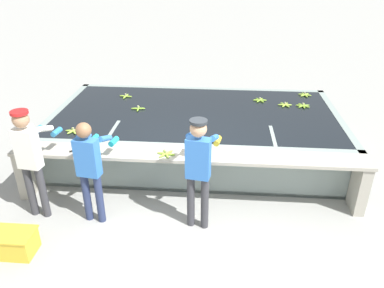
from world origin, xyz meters
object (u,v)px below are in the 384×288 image
at_px(worker_0, 30,154).
at_px(banana_bunch_ledge_0, 166,154).
at_px(banana_bunch_floating_2, 74,131).
at_px(knife_0, 78,150).
at_px(crate, 14,243).
at_px(banana_bunch_floating_1, 260,100).
at_px(worker_1, 90,164).
at_px(worker_2, 199,164).
at_px(banana_bunch_floating_3, 285,105).
at_px(banana_bunch_floating_4, 305,95).
at_px(banana_bunch_floating_6, 138,108).
at_px(banana_bunch_floating_0, 126,96).
at_px(banana_bunch_floating_5, 303,106).

relative_size(worker_0, banana_bunch_ledge_0, 5.92).
height_order(banana_bunch_floating_2, knife_0, banana_bunch_floating_2).
bearing_deg(crate, banana_bunch_floating_1, 47.76).
distance_m(worker_0, worker_1, 0.86).
distance_m(worker_0, worker_2, 2.36).
distance_m(banana_bunch_floating_1, banana_bunch_floating_3, 0.53).
height_order(worker_0, crate, worker_0).
relative_size(banana_bunch_floating_4, banana_bunch_floating_6, 0.99).
distance_m(worker_0, banana_bunch_floating_3, 4.71).
height_order(banana_bunch_floating_0, banana_bunch_floating_4, same).
height_order(banana_bunch_floating_5, knife_0, banana_bunch_floating_5).
distance_m(worker_2, banana_bunch_floating_0, 3.42).
distance_m(banana_bunch_floating_3, crate, 5.26).
distance_m(banana_bunch_floating_3, banana_bunch_floating_5, 0.35).
bearing_deg(banana_bunch_floating_2, banana_bunch_floating_0, 75.33).
distance_m(banana_bunch_floating_0, banana_bunch_floating_3, 3.25).
xyz_separation_m(worker_0, banana_bunch_floating_2, (0.18, 1.13, -0.16)).
xyz_separation_m(worker_0, worker_2, (2.36, -0.06, -0.01)).
height_order(worker_1, banana_bunch_ledge_0, worker_1).
bearing_deg(banana_bunch_floating_3, banana_bunch_floating_4, 51.84).
height_order(banana_bunch_floating_1, banana_bunch_floating_5, same).
height_order(banana_bunch_floating_1, crate, banana_bunch_floating_1).
relative_size(worker_1, banana_bunch_floating_4, 5.54).
height_order(banana_bunch_floating_1, knife_0, banana_bunch_floating_1).
height_order(banana_bunch_floating_2, crate, banana_bunch_floating_2).
xyz_separation_m(worker_1, banana_bunch_floating_1, (2.55, 2.93, -0.06)).
relative_size(banana_bunch_floating_3, banana_bunch_ledge_0, 0.99).
xyz_separation_m(worker_1, knife_0, (-0.37, 0.51, -0.07)).
bearing_deg(worker_2, banana_bunch_floating_3, 60.71).
relative_size(worker_1, banana_bunch_ledge_0, 5.51).
distance_m(banana_bunch_floating_3, knife_0, 4.04).
xyz_separation_m(banana_bunch_floating_3, knife_0, (-3.40, -2.19, -0.01)).
relative_size(banana_bunch_floating_1, banana_bunch_floating_5, 1.00).
distance_m(worker_0, banana_bunch_floating_0, 2.96).
height_order(worker_1, banana_bunch_floating_5, worker_1).
height_order(worker_1, banana_bunch_floating_2, worker_1).
xyz_separation_m(banana_bunch_floating_2, knife_0, (0.31, -0.66, -0.01)).
height_order(banana_bunch_ledge_0, knife_0, banana_bunch_ledge_0).
xyz_separation_m(banana_bunch_floating_1, banana_bunch_ledge_0, (-1.57, -2.44, 0.00)).
height_order(worker_2, banana_bunch_floating_3, worker_2).
xyz_separation_m(banana_bunch_floating_3, crate, (-3.86, -3.50, -0.70)).
bearing_deg(banana_bunch_floating_3, banana_bunch_floating_2, -157.61).
bearing_deg(worker_2, banana_bunch_floating_4, 58.90).
bearing_deg(banana_bunch_floating_6, banana_bunch_floating_3, 8.70).
bearing_deg(crate, knife_0, 70.50).
bearing_deg(worker_0, banana_bunch_floating_1, 40.18).
distance_m(banana_bunch_floating_2, banana_bunch_floating_3, 4.01).
bearing_deg(crate, worker_0, 91.61).
bearing_deg(worker_1, banana_bunch_floating_5, 38.48).
relative_size(banana_bunch_floating_5, banana_bunch_floating_6, 0.99).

